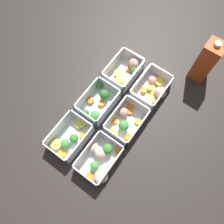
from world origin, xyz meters
name	(u,v)px	position (x,y,z in m)	size (l,w,h in m)	color
ground_plane	(112,114)	(0.00, 0.00, 0.00)	(4.00, 4.00, 0.00)	#282321
container_near_left	(126,71)	(-0.18, -0.06, 0.02)	(0.17, 0.11, 0.06)	silver
container_near_center	(98,102)	(0.00, -0.07, 0.03)	(0.16, 0.11, 0.06)	silver
container_near_right	(70,138)	(0.17, -0.07, 0.02)	(0.17, 0.11, 0.06)	silver
container_far_left	(153,89)	(-0.17, 0.07, 0.02)	(0.16, 0.12, 0.06)	silver
container_far_center	(125,121)	(0.00, 0.06, 0.02)	(0.17, 0.11, 0.06)	silver
container_far_right	(100,159)	(0.17, 0.07, 0.03)	(0.17, 0.14, 0.06)	silver
juice_carton	(206,61)	(-0.35, 0.18, 0.10)	(0.07, 0.07, 0.20)	#D14C1E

